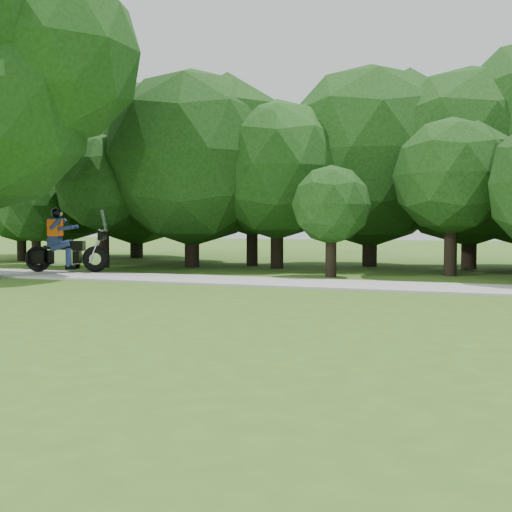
# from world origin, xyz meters

# --- Properties ---
(ground) EXTENTS (100.00, 100.00, 0.00)m
(ground) POSITION_xyz_m (0.00, 0.00, 0.00)
(ground) COLOR #3A601B
(ground) RESTS_ON ground
(walkway) EXTENTS (60.00, 2.20, 0.06)m
(walkway) POSITION_xyz_m (0.00, 8.00, 0.03)
(walkway) COLOR #A1A19C
(walkway) RESTS_ON ground
(tree_line) EXTENTS (38.53, 12.46, 7.70)m
(tree_line) POSITION_xyz_m (-0.52, 14.86, 3.71)
(tree_line) COLOR black
(tree_line) RESTS_ON ground
(touring_motorcycle) EXTENTS (2.49, 1.34, 1.95)m
(touring_motorcycle) POSITION_xyz_m (-9.42, 8.60, 0.77)
(touring_motorcycle) COLOR black
(touring_motorcycle) RESTS_ON walkway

